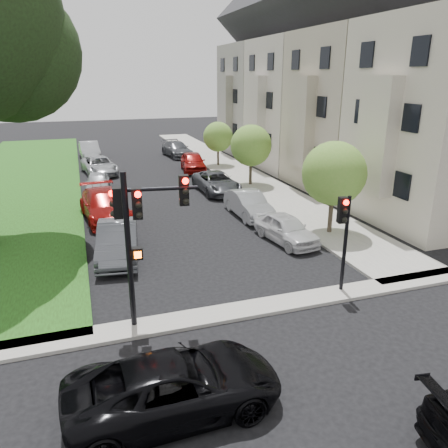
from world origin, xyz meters
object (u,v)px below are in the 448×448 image
object	(u,v)px
small_tree_c	(218,137)
car_parked_2	(216,182)
traffic_signal_secondary	(344,227)
car_parked_4	(177,149)
car_parked_0	(286,229)
car_parked_7	(98,182)
traffic_signal_main	(140,222)
car_cross_near	(175,385)
car_parked_3	(193,162)
car_parked_6	(105,205)
car_parked_5	(118,241)
small_tree_b	(251,146)
car_parked_1	(249,204)
car_parked_8	(99,166)
small_tree_a	(334,174)
car_parked_9	(90,150)

from	to	relation	value
small_tree_c	car_parked_2	distance (m)	8.92
traffic_signal_secondary	car_parked_4	xyz separation A→B (m)	(0.63, 28.56, -1.75)
car_parked_0	car_parked_7	bearing A→B (deg)	113.93
traffic_signal_main	car_cross_near	bearing A→B (deg)	-89.04
small_tree_c	car_cross_near	bearing A→B (deg)	-109.66
car_parked_3	car_cross_near	bearing A→B (deg)	-97.28
traffic_signal_secondary	car_parked_6	distance (m)	13.28
car_parked_0	car_parked_6	size ratio (longest dim) A/B	0.70
car_parked_2	car_parked_5	distance (m)	11.53
car_cross_near	car_parked_2	bearing A→B (deg)	-22.30
small_tree_b	traffic_signal_main	size ratio (longest dim) A/B	0.87
traffic_signal_main	car_parked_1	size ratio (longest dim) A/B	1.16
car_parked_2	car_parked_6	world-z (taller)	car_parked_6
small_tree_b	car_parked_8	bearing A→B (deg)	143.25
car_parked_0	car_parked_8	distance (m)	19.18
car_parked_0	car_parked_7	world-z (taller)	car_parked_0
small_tree_a	car_parked_7	world-z (taller)	small_tree_a
car_parked_5	car_parked_9	xyz separation A→B (m)	(-0.20, 24.51, 0.01)
small_tree_a	car_parked_2	xyz separation A→B (m)	(-2.76, 9.30, -2.30)
car_parked_1	car_parked_0	bearing A→B (deg)	-88.11
small_tree_c	car_parked_7	bearing A→B (deg)	-150.34
car_parked_1	car_parked_7	bearing A→B (deg)	131.71
traffic_signal_main	car_parked_0	distance (m)	9.15
small_tree_c	car_parked_5	bearing A→B (deg)	-119.74
traffic_signal_main	car_parked_6	world-z (taller)	traffic_signal_main
traffic_signal_main	car_parked_5	world-z (taller)	traffic_signal_main
small_tree_b	car_cross_near	bearing A→B (deg)	-116.21
small_tree_a	traffic_signal_main	bearing A→B (deg)	-151.04
car_parked_2	car_parked_3	xyz separation A→B (m)	(0.23, 6.92, 0.09)
car_parked_1	traffic_signal_main	bearing A→B (deg)	-128.23
small_tree_a	car_cross_near	size ratio (longest dim) A/B	0.91
traffic_signal_secondary	car_parked_5	bearing A→B (deg)	141.25
car_parked_8	car_parked_3	bearing A→B (deg)	-17.71
car_cross_near	car_parked_9	bearing A→B (deg)	-1.14
small_tree_c	car_parked_8	world-z (taller)	small_tree_c
car_parked_6	car_parked_3	bearing A→B (deg)	48.34
car_parked_3	car_parked_8	xyz separation A→B (m)	(-7.13, 1.26, -0.08)
small_tree_b	car_parked_4	size ratio (longest dim) A/B	0.87
small_tree_a	car_parked_0	distance (m)	3.40
small_tree_b	car_parked_2	world-z (taller)	small_tree_b
small_tree_c	car_parked_4	bearing A→B (deg)	112.18
traffic_signal_secondary	car_parked_3	size ratio (longest dim) A/B	0.79
small_tree_a	small_tree_b	bearing A→B (deg)	90.00
traffic_signal_main	car_parked_8	xyz separation A→B (m)	(-0.04, 22.81, -2.64)
traffic_signal_main	car_cross_near	world-z (taller)	traffic_signal_main
car_parked_6	car_parked_0	bearing A→B (deg)	-44.55
traffic_signal_secondary	car_parked_0	distance (m)	5.40
small_tree_c	car_parked_2	size ratio (longest dim) A/B	0.77
small_tree_c	car_cross_near	xyz separation A→B (m)	(-9.56, -26.75, -1.77)
small_tree_a	car_cross_near	distance (m)	13.43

